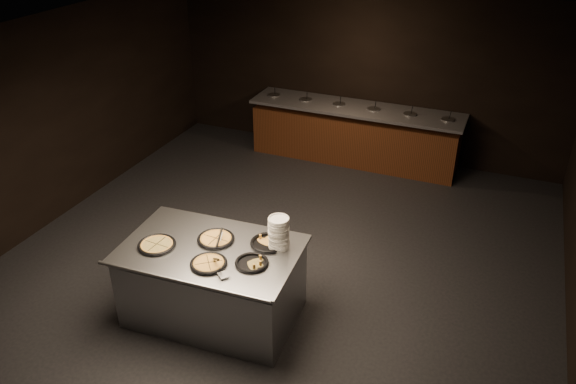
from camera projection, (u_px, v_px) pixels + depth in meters
name	position (u px, v px, depth m)	size (l,w,h in m)	color
room	(271.00, 170.00, 6.57)	(7.02, 8.02, 2.92)	black
salad_bar	(354.00, 137.00, 9.93)	(3.70, 0.83, 1.18)	#5E2A16
serving_counter	(213.00, 283.00, 6.33)	(2.00, 1.35, 0.93)	silver
plate_stack	(279.00, 233.00, 6.01)	(0.23, 0.23, 0.37)	white
pan_veggie_whole	(157.00, 245.00, 6.11)	(0.41, 0.41, 0.04)	black
pan_cheese_whole	(216.00, 239.00, 6.21)	(0.41, 0.41, 0.04)	black
pan_cheese_slices_a	(268.00, 243.00, 6.14)	(0.40, 0.40, 0.04)	black
pan_cheese_slices_b	(209.00, 263.00, 5.81)	(0.39, 0.39, 0.04)	black
pan_veggie_slices	(252.00, 263.00, 5.82)	(0.36, 0.36, 0.04)	black
server_left	(220.00, 237.00, 6.14)	(0.14, 0.34, 0.16)	silver
server_right	(218.00, 264.00, 5.70)	(0.30, 0.26, 0.17)	silver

